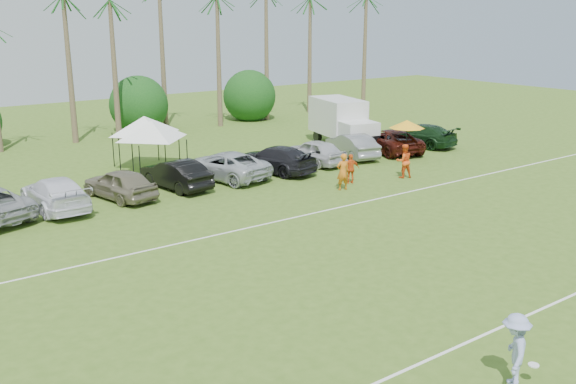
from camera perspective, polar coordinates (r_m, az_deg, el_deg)
ground at (r=18.41m, az=21.65°, el=-14.32°), size 120.00×120.00×0.00m
field_lines at (r=23.06m, az=4.68°, el=-7.03°), size 80.00×12.10×0.01m
palm_tree_5 at (r=48.14m, az=-19.80°, el=14.05°), size 2.40×2.40×9.90m
palm_tree_6 at (r=49.45m, az=-15.31°, el=15.42°), size 2.40×2.40×10.90m
palm_tree_8 at (r=53.41m, az=-5.88°, el=13.97°), size 2.40×2.40×8.90m
palm_tree_9 at (r=56.09m, az=-1.35°, el=15.00°), size 2.40×2.40×9.90m
palm_tree_10 at (r=59.09m, az=2.79°, el=15.85°), size 2.40×2.40×10.90m
palm_tree_11 at (r=61.68m, az=5.82°, el=16.56°), size 2.40×2.40×11.90m
bush_tree_2 at (r=51.61m, az=-13.05°, el=7.27°), size 4.00×4.00×4.00m
bush_tree_3 at (r=56.25m, az=-3.58°, el=8.28°), size 4.00×4.00×4.00m
sideline_player_a at (r=33.33m, az=4.89°, el=1.80°), size 0.79×0.60×1.93m
sideline_player_b at (r=36.33m, az=10.27°, el=2.73°), size 1.13×1.02×1.90m
sideline_player_c at (r=34.72m, az=5.61°, el=2.07°), size 1.02×0.73×1.61m
box_truck at (r=44.51m, az=4.88°, el=6.25°), size 3.70×6.60×3.21m
canopy_tent_left at (r=37.11m, az=-12.07°, el=6.21°), size 4.41×4.41×3.57m
canopy_tent_right at (r=38.60m, az=-12.68°, el=6.60°), size 4.47×4.47×3.63m
market_umbrella at (r=41.07m, az=10.53°, el=5.95°), size 2.20×2.20×2.45m
frisbee_player at (r=16.95m, az=19.50°, el=-13.13°), size 1.39×1.32×1.89m
parked_car_3 at (r=31.83m, az=-20.00°, el=-0.12°), size 2.19×5.28×1.53m
parked_car_4 at (r=32.71m, az=-14.72°, el=0.72°), size 2.71×4.77×1.53m
parked_car_5 at (r=34.08m, az=-9.94°, el=1.58°), size 2.23×4.81×1.53m
parked_car_6 at (r=35.74m, az=-5.63°, el=2.39°), size 3.69×5.92×1.53m
parked_car_7 at (r=37.08m, az=-1.16°, el=2.94°), size 3.27×5.61×1.53m
parked_car_8 at (r=39.16m, az=2.35°, el=3.60°), size 2.07×4.59×1.53m
parked_car_9 at (r=41.20m, az=5.71°, el=4.13°), size 2.60×4.88×1.53m
parked_car_10 at (r=43.18m, az=9.02°, el=4.54°), size 3.88×5.97×1.53m
parked_car_11 at (r=45.56m, az=11.63°, el=4.98°), size 3.01×5.56×1.53m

